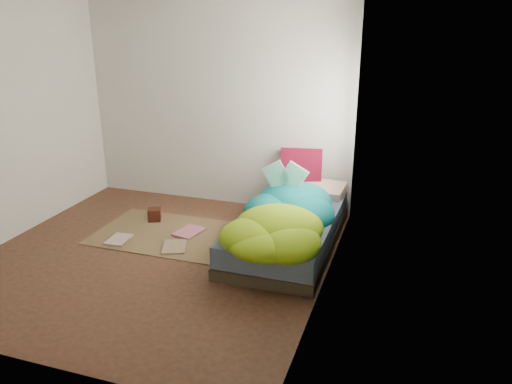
% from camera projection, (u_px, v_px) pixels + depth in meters
% --- Properties ---
extents(ground, '(3.50, 3.50, 0.00)m').
position_uv_depth(ground, '(155.00, 257.00, 5.16)').
color(ground, '#412419').
rests_on(ground, ground).
extents(room_walls, '(3.54, 3.54, 2.62)m').
position_uv_depth(room_walls, '(145.00, 100.00, 4.61)').
color(room_walls, silver).
rests_on(room_walls, ground).
extents(bed, '(1.00, 2.00, 0.34)m').
position_uv_depth(bed, '(287.00, 230.00, 5.39)').
color(bed, '#342B1C').
rests_on(bed, ground).
extents(duvet, '(0.96, 1.84, 0.34)m').
position_uv_depth(duvet, '(283.00, 208.00, 5.08)').
color(duvet, '#076175').
rests_on(duvet, bed).
extents(rug, '(1.60, 1.10, 0.01)m').
position_uv_depth(rug, '(167.00, 234.00, 5.69)').
color(rug, brown).
rests_on(rug, ground).
extents(pillow_floral, '(0.58, 0.40, 0.12)m').
position_uv_depth(pillow_floral, '(321.00, 190.00, 5.93)').
color(pillow_floral, silver).
rests_on(pillow_floral, bed).
extents(pillow_magenta, '(0.52, 0.25, 0.50)m').
position_uv_depth(pillow_magenta, '(301.00, 169.00, 6.07)').
color(pillow_magenta, '#53051A').
rests_on(pillow_magenta, bed).
extents(open_book, '(0.41, 0.12, 0.25)m').
position_uv_depth(open_book, '(285.00, 167.00, 5.42)').
color(open_book, green).
rests_on(open_book, duvet).
extents(wooden_box, '(0.19, 0.19, 0.15)m').
position_uv_depth(wooden_box, '(154.00, 215.00, 6.02)').
color(wooden_box, black).
rests_on(wooden_box, rug).
extents(floor_book_a, '(0.25, 0.32, 0.02)m').
position_uv_depth(floor_book_a, '(110.00, 239.00, 5.53)').
color(floor_book_a, silver).
rests_on(floor_book_a, rug).
extents(floor_book_b, '(0.33, 0.39, 0.03)m').
position_uv_depth(floor_book_b, '(180.00, 230.00, 5.74)').
color(floor_book_b, pink).
rests_on(floor_book_b, rug).
extents(floor_book_c, '(0.35, 0.40, 0.03)m').
position_uv_depth(floor_book_c, '(163.00, 247.00, 5.32)').
color(floor_book_c, tan).
rests_on(floor_book_c, rug).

